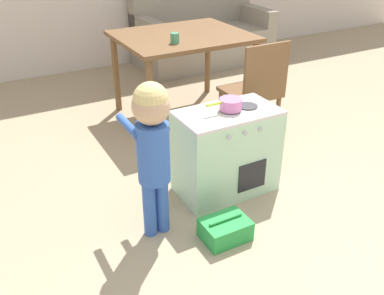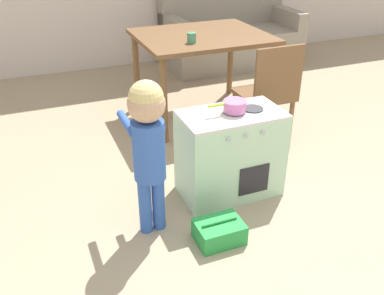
{
  "view_description": "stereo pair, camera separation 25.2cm",
  "coord_description": "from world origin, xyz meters",
  "views": [
    {
      "loc": [
        -1.49,
        -1.03,
        1.64
      ],
      "look_at": [
        -0.43,
        0.91,
        0.43
      ],
      "focal_mm": 40.0,
      "sensor_mm": 36.0,
      "label": 1
    },
    {
      "loc": [
        -1.26,
        -1.14,
        1.64
      ],
      "look_at": [
        -0.43,
        0.91,
        0.43
      ],
      "focal_mm": 40.0,
      "sensor_mm": 36.0,
      "label": 2
    }
  ],
  "objects": [
    {
      "name": "couch",
      "position": [
        1.14,
        3.53,
        0.3
      ],
      "size": [
        1.6,
        0.81,
        0.82
      ],
      "color": "gray",
      "rests_on": "ground_plane"
    },
    {
      "name": "play_kitchen",
      "position": [
        -0.13,
        0.98,
        0.29
      ],
      "size": [
        0.64,
        0.37,
        0.58
      ],
      "color": "#B2DBB7",
      "rests_on": "ground_plane"
    },
    {
      "name": "child_figure",
      "position": [
        -0.72,
        0.81,
        0.62
      ],
      "size": [
        0.2,
        0.37,
        0.92
      ],
      "color": "#335BB7",
      "rests_on": "ground_plane"
    },
    {
      "name": "dining_table",
      "position": [
        0.19,
        2.21,
        0.65
      ],
      "size": [
        1.09,
        0.91,
        0.74
      ],
      "color": "brown",
      "rests_on": "ground_plane"
    },
    {
      "name": "toy_pot",
      "position": [
        -0.12,
        0.98,
        0.62
      ],
      "size": [
        0.25,
        0.14,
        0.07
      ],
      "color": "pink",
      "rests_on": "play_kitchen"
    },
    {
      "name": "cup_on_table",
      "position": [
        0.01,
        1.99,
        0.78
      ],
      "size": [
        0.07,
        0.07,
        0.08
      ],
      "color": "#478E66",
      "rests_on": "dining_table"
    },
    {
      "name": "toy_basket",
      "position": [
        -0.4,
        0.56,
        0.06
      ],
      "size": [
        0.26,
        0.2,
        0.14
      ],
      "color": "green",
      "rests_on": "ground_plane"
    },
    {
      "name": "dining_chair_near",
      "position": [
        0.38,
        1.4,
        0.47
      ],
      "size": [
        0.38,
        0.38,
        0.85
      ],
      "color": "brown",
      "rests_on": "ground_plane"
    },
    {
      "name": "ground_plane",
      "position": [
        0.0,
        0.0,
        0.0
      ],
      "size": [
        16.0,
        16.0,
        0.0
      ],
      "primitive_type": "plane",
      "color": "tan"
    }
  ]
}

